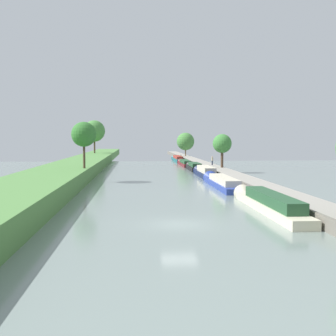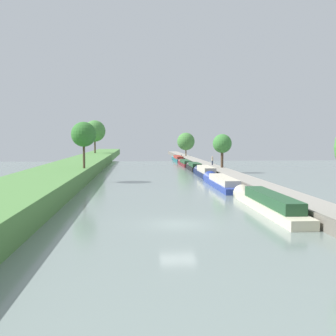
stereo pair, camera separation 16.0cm
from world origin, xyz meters
name	(u,v)px [view 1 (the left image)]	position (x,y,z in m)	size (l,w,h in m)	color
ground_plane	(179,224)	(0.00, 0.00, 0.00)	(160.00, 160.00, 0.00)	slate
right_towpath	(330,215)	(10.89, 0.00, 0.48)	(3.11, 260.00, 0.95)	gray
stone_quay	(308,215)	(9.21, 0.00, 0.50)	(0.25, 260.00, 1.00)	#6B665B
narrowboat_cream	(267,203)	(7.93, 5.08, 0.65)	(1.91, 16.16, 2.13)	beige
narrowboat_blue	(221,182)	(7.57, 22.18, 0.55)	(2.18, 15.62, 2.07)	#283D93
narrowboat_navy	(205,172)	(7.84, 36.00, 0.66)	(2.10, 12.52, 2.26)	#141E42
narrowboat_black	(194,167)	(7.91, 48.86, 0.59)	(2.04, 10.27, 2.02)	black
narrowboat_maroon	(185,163)	(7.75, 62.52, 0.51)	(1.87, 14.89, 1.84)	maroon
narrowboat_teal	(177,159)	(7.87, 79.64, 0.60)	(1.92, 16.82, 1.96)	#195B60
tree_rightbank_midnear	(222,144)	(11.85, 42.06, 5.04)	(3.27, 3.27, 5.77)	#4C3828
tree_rightbank_midfar	(186,141)	(11.19, 89.35, 5.07)	(5.04, 5.04, 6.64)	brown
tree_leftbank_downstream	(94,131)	(-14.34, 86.40, 7.96)	(5.86, 5.86, 8.97)	#4C3828
tree_leftbank_upstream	(84,134)	(-10.01, 28.43, 6.51)	(3.39, 3.39, 6.29)	#4C3828
person_walking	(212,160)	(11.41, 48.84, 1.82)	(0.34, 0.34, 1.66)	#282D42
mooring_bollard_far	(181,155)	(9.64, 87.08, 1.18)	(0.16, 0.16, 0.45)	black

